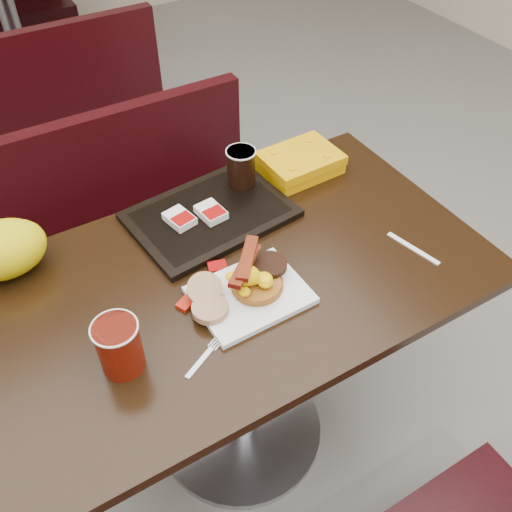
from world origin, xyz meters
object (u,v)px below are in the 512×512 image
bench_near_n (143,226)px  knife (413,248)px  paper_bag (3,250)px  clamshell (300,163)px  fork (199,363)px  table_near (238,365)px  hashbrown_sleeve_right (211,212)px  hashbrown_sleeve_left (179,219)px  pancake_stack (257,283)px  coffee_cup_far (241,167)px  bench_far_s (49,86)px  tray (210,215)px  coffee_cup_near (119,347)px  platter (250,295)px  table_far (14,32)px

bench_near_n → knife: 1.02m
paper_bag → clamshell: bearing=-1.4°
bench_near_n → fork: (-0.18, -0.88, 0.39)m
table_near → hashbrown_sleeve_right: 0.45m
bench_near_n → paper_bag: paper_bag is taller
table_near → hashbrown_sleeve_left: bearing=100.5°
paper_bag → bench_near_n: bearing=43.4°
table_near → bench_near_n: 0.70m
pancake_stack → coffee_cup_far: 0.38m
bench_far_s → coffee_cup_far: 1.70m
coffee_cup_far → tray: bearing=-153.3°
bench_far_s → knife: (0.42, -2.05, 0.39)m
coffee_cup_near → tray: size_ratio=0.30×
pancake_stack → tray: size_ratio=0.30×
pancake_stack → knife: 0.41m
platter → hashbrown_sleeve_left: 0.30m
hashbrown_sleeve_right → platter: bearing=-106.2°
platter → fork: (-0.18, -0.10, -0.01)m
fork → pancake_stack: bearing=1.4°
platter → knife: 0.43m
table_near → platter: bearing=-93.6°
tray → coffee_cup_far: size_ratio=3.85×
tray → clamshell: 0.32m
platter → hashbrown_sleeve_right: (0.05, 0.28, 0.02)m
tray → hashbrown_sleeve_right: (-0.00, -0.01, 0.02)m
bench_far_s → coffee_cup_far: size_ratio=9.66×
knife → hashbrown_sleeve_right: size_ratio=1.93×
knife → platter: bearing=-112.1°
hashbrown_sleeve_right → coffee_cup_far: (0.13, 0.08, 0.04)m
bench_far_s → hashbrown_sleeve_right: hashbrown_sleeve_right is taller
hashbrown_sleeve_left → coffee_cup_near: bearing=-142.8°
platter → bench_far_s: bearing=89.0°
fork → coffee_cup_far: bearing=24.9°
table_far → pancake_stack: (0.02, -2.67, 0.40)m
clamshell → platter: bearing=-138.6°
table_far → coffee_cup_far: 2.37m
hashbrown_sleeve_right → table_far: bearing=84.0°
coffee_cup_far → pancake_stack: bearing=-114.3°
fork → knife: 0.60m
table_near → clamshell: clamshell is taller
platter → pancake_stack: size_ratio=2.09×
coffee_cup_near → paper_bag: bearing=108.8°
table_near → platter: platter is taller
pancake_stack → bench_near_n: bearing=91.3°
knife → paper_bag: (-0.86, 0.43, 0.07)m
tray → hashbrown_sleeve_left: 0.09m
pancake_stack → clamshell: (0.34, 0.33, 0.00)m
hashbrown_sleeve_left → hashbrown_sleeve_right: (0.08, -0.02, 0.00)m
knife → coffee_cup_far: coffee_cup_far is taller
platter → knife: platter is taller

